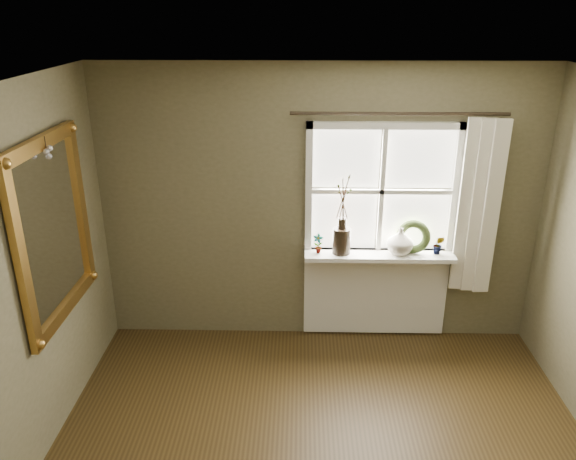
% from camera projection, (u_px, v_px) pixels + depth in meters
% --- Properties ---
extents(ceiling, '(4.50, 4.50, 0.00)m').
position_uv_depth(ceiling, '(340.00, 107.00, 2.53)').
color(ceiling, silver).
rests_on(ceiling, ground).
extents(wall_back, '(4.00, 0.10, 2.60)m').
position_uv_depth(wall_back, '(319.00, 207.00, 5.15)').
color(wall_back, brown).
rests_on(wall_back, ground).
extents(window_frame, '(1.36, 0.06, 1.24)m').
position_uv_depth(window_frame, '(381.00, 191.00, 5.01)').
color(window_frame, white).
rests_on(window_frame, wall_back).
extents(window_sill, '(1.36, 0.26, 0.04)m').
position_uv_depth(window_sill, '(379.00, 255.00, 5.12)').
color(window_sill, white).
rests_on(window_sill, wall_back).
extents(window_apron, '(1.36, 0.04, 0.88)m').
position_uv_depth(window_apron, '(375.00, 292.00, 5.39)').
color(window_apron, white).
rests_on(window_apron, ground).
extents(dark_jug, '(0.20, 0.20, 0.24)m').
position_uv_depth(dark_jug, '(342.00, 241.00, 5.08)').
color(dark_jug, black).
rests_on(dark_jug, window_sill).
extents(cream_vase, '(0.26, 0.26, 0.25)m').
position_uv_depth(cream_vase, '(400.00, 241.00, 5.07)').
color(cream_vase, beige).
rests_on(cream_vase, window_sill).
extents(wreath, '(0.33, 0.21, 0.32)m').
position_uv_depth(wreath, '(413.00, 240.00, 5.10)').
color(wreath, '#36471F').
rests_on(wreath, window_sill).
extents(potted_plant_left, '(0.11, 0.08, 0.18)m').
position_uv_depth(potted_plant_left, '(318.00, 244.00, 5.09)').
color(potted_plant_left, '#36471F').
rests_on(potted_plant_left, window_sill).
extents(potted_plant_right, '(0.12, 0.11, 0.18)m').
position_uv_depth(potted_plant_right, '(439.00, 245.00, 5.07)').
color(potted_plant_right, '#36471F').
rests_on(potted_plant_right, window_sill).
extents(curtain, '(0.36, 0.12, 1.59)m').
position_uv_depth(curtain, '(478.00, 208.00, 4.94)').
color(curtain, silver).
rests_on(curtain, wall_back).
extents(curtain_rod, '(1.84, 0.03, 0.03)m').
position_uv_depth(curtain_rod, '(400.00, 114.00, 4.69)').
color(curtain_rod, black).
rests_on(curtain_rod, wall_back).
extents(gilt_mirror, '(0.10, 1.15, 1.37)m').
position_uv_depth(gilt_mirror, '(53.00, 229.00, 4.06)').
color(gilt_mirror, white).
rests_on(gilt_mirror, wall_left).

